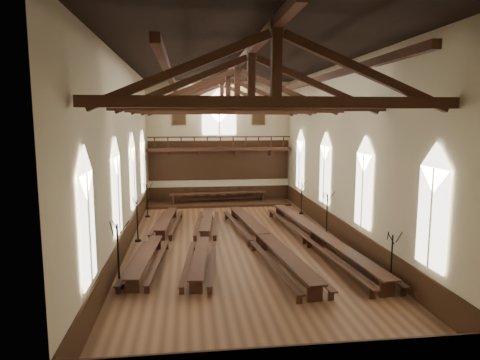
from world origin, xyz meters
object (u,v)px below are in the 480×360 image
object	(u,v)px
refectory_row_c	(263,238)
dais	(219,203)
high_table	(219,194)
candelabrum_right_near	(391,271)
candelabrum_left_far	(147,207)
candelabrum_left_near	(119,268)
refectory_row_a	(158,236)
candelabrum_right_mid	(327,222)
refectory_row_b	(205,237)
refectory_row_d	(318,235)
candelabrum_right_far	(301,204)
candelabrum_left_mid	(138,228)

from	to	relation	value
refectory_row_c	dais	bearing A→B (deg)	96.89
high_table	candelabrum_right_near	distance (m)	19.19
high_table	candelabrum_left_far	world-z (taller)	candelabrum_left_far
dais	high_table	distance (m)	0.73
candelabrum_right_near	candelabrum_left_near	bearing A→B (deg)	173.29
refectory_row_c	candelabrum_left_near	distance (m)	8.30
refectory_row_a	candelabrum_right_mid	distance (m)	9.94
refectory_row_b	refectory_row_c	xyz separation A→B (m)	(3.11, -0.81, 0.08)
refectory_row_d	candelabrum_right_far	xyz separation A→B (m)	(1.18, 7.81, 0.16)
candelabrum_right_far	refectory_row_c	bearing A→B (deg)	-118.26
refectory_row_c	candelabrum_left_mid	world-z (taller)	candelabrum_left_mid
candelabrum_right_mid	candelabrum_left_mid	bearing A→B (deg)	-179.70
dais	candelabrum_left_far	bearing A→B (deg)	-143.07
candelabrum_left_mid	refectory_row_b	bearing A→B (deg)	-19.48
refectory_row_c	candelabrum_left_far	bearing A→B (deg)	129.56
high_table	candelabrum_right_far	bearing A→B (deg)	-37.24
refectory_row_c	candelabrum_right_near	distance (m)	7.37
refectory_row_a	candelabrum_right_near	distance (m)	12.28
high_table	candelabrum_right_near	size ratio (longest dim) A/B	3.38
high_table	refectory_row_d	bearing A→B (deg)	-69.44
high_table	candelabrum_right_mid	distance (m)	11.63
dais	high_table	world-z (taller)	high_table
refectory_row_d	high_table	xyz separation A→B (m)	(-4.57, 12.18, 0.25)
candelabrum_left_far	refectory_row_a	bearing A→B (deg)	-80.20
refectory_row_a	refectory_row_c	xyz separation A→B (m)	(5.63, -1.26, 0.07)
candelabrum_right_near	refectory_row_d	bearing A→B (deg)	100.89
refectory_row_a	refectory_row_b	world-z (taller)	refectory_row_a
candelabrum_right_mid	dais	bearing A→B (deg)	119.62
refectory_row_d	candelabrum_left_near	bearing A→B (deg)	-154.07
high_table	candelabrum_left_near	xyz separation A→B (m)	(-5.35, -17.00, 0.04)
refectory_row_b	refectory_row_a	bearing A→B (deg)	169.85
dais	candelabrum_left_far	world-z (taller)	candelabrum_left_far
refectory_row_b	dais	bearing A→B (deg)	81.96
refectory_row_b	high_table	bearing A→B (deg)	81.96
refectory_row_b	refectory_row_d	distance (m)	6.23
high_table	candelabrum_left_near	size ratio (longest dim) A/B	2.79
high_table	candelabrum_right_mid	xyz separation A→B (m)	(5.75, -10.11, -0.03)
refectory_row_b	candelabrum_left_mid	world-z (taller)	candelabrum_left_mid
refectory_row_d	dais	xyz separation A→B (m)	(-4.57, 12.18, -0.48)
refectory_row_d	candelabrum_left_far	xyz separation A→B (m)	(-9.92, 8.16, 0.17)
refectory_row_b	refectory_row_d	size ratio (longest dim) A/B	0.92
candelabrum_left_near	refectory_row_a	bearing A→B (deg)	78.52
refectory_row_a	candelabrum_left_far	distance (m)	7.12
candelabrum_left_near	candelabrum_left_mid	size ratio (longest dim) A/B	1.13
dais	candelabrum_left_far	size ratio (longest dim) A/B	4.61
refectory_row_d	candelabrum_right_far	distance (m)	7.90
refectory_row_c	candelabrum_left_mid	bearing A→B (deg)	162.71
dais	high_table	size ratio (longest dim) A/B	1.43
candelabrum_left_far	refectory_row_c	bearing A→B (deg)	-50.44
refectory_row_c	candelabrum_left_far	distance (m)	10.74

